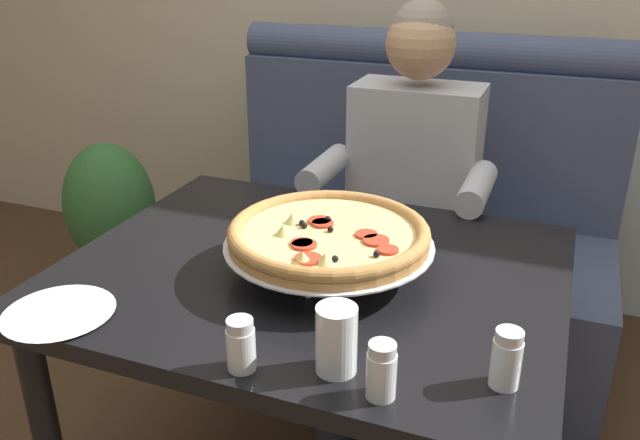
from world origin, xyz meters
name	(u,v)px	position (x,y,z in m)	size (l,w,h in m)	color
booth_bench	(405,243)	(0.00, 0.92, 0.40)	(1.44, 0.78, 1.13)	#424C6B
dining_table	(312,303)	(0.00, 0.00, 0.65)	(1.12, 0.90, 0.75)	black
diner_main	(406,190)	(0.05, 0.65, 0.71)	(0.54, 0.64, 1.27)	#2D3342
pizza	(329,235)	(0.04, -0.01, 0.84)	(0.46, 0.46, 0.12)	silver
shaker_parmesan	(381,374)	(0.28, -0.38, 0.79)	(0.05, 0.05, 0.10)	white
shaker_oregano	(241,348)	(0.03, -0.40, 0.79)	(0.05, 0.05, 0.10)	white
shaker_pepper_flakes	(506,362)	(0.46, -0.28, 0.79)	(0.05, 0.05, 0.11)	white
plate_near_left	(58,310)	(-0.39, -0.37, 0.76)	(0.22, 0.22, 0.02)	white
drinking_glass	(336,344)	(0.18, -0.34, 0.80)	(0.07, 0.07, 0.12)	silver
potted_plant	(112,218)	(-1.18, 0.74, 0.39)	(0.36, 0.36, 0.70)	brown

